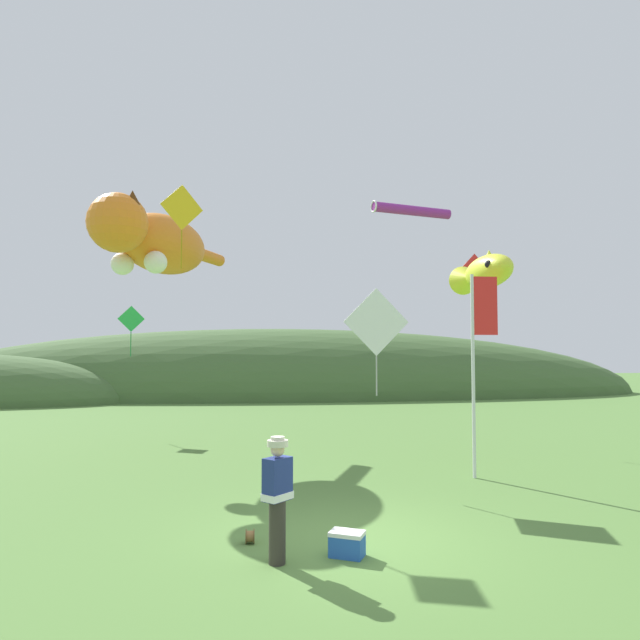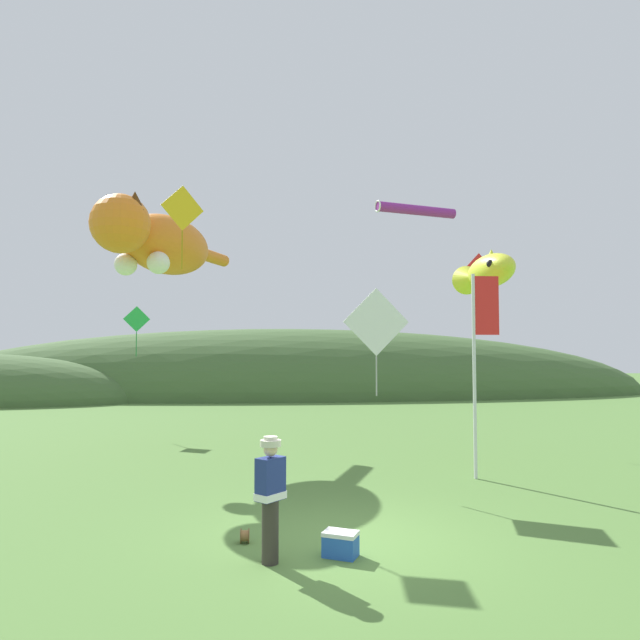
{
  "view_description": "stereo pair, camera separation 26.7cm",
  "coord_description": "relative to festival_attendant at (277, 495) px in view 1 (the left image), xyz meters",
  "views": [
    {
      "loc": [
        -1.43,
        -9.09,
        3.01
      ],
      "look_at": [
        0.0,
        4.0,
        3.7
      ],
      "focal_mm": 32.0,
      "sensor_mm": 36.0,
      "label": 1
    },
    {
      "loc": [
        -1.17,
        -9.11,
        3.01
      ],
      "look_at": [
        0.0,
        4.0,
        3.7
      ],
      "focal_mm": 32.0,
      "sensor_mm": 36.0,
      "label": 2
    }
  ],
  "objects": [
    {
      "name": "ground_plane",
      "position": [
        1.14,
        0.89,
        -0.95
      ],
      "size": [
        120.0,
        120.0,
        0.0
      ],
      "primitive_type": "plane",
      "color": "#517A38"
    },
    {
      "name": "distant_hill_ridge",
      "position": [
        -1.56,
        29.32,
        -0.95
      ],
      "size": [
        53.27,
        13.58,
        8.8
      ],
      "color": "#426033",
      "rests_on": "ground"
    },
    {
      "name": "festival_attendant",
      "position": [
        0.0,
        0.0,
        0.0
      ],
      "size": [
        0.48,
        0.48,
        1.77
      ],
      "color": "#332D28",
      "rests_on": "ground"
    },
    {
      "name": "kite_spool",
      "position": [
        -0.39,
        0.89,
        -0.84
      ],
      "size": [
        0.14,
        0.22,
        0.22
      ],
      "color": "olive",
      "rests_on": "ground"
    },
    {
      "name": "picnic_cooler",
      "position": [
        1.02,
        0.17,
        -0.77
      ],
      "size": [
        0.58,
        0.51,
        0.36
      ],
      "color": "blue",
      "rests_on": "ground"
    },
    {
      "name": "festival_banner_pole",
      "position": [
        4.94,
        4.88,
        2.2
      ],
      "size": [
        0.66,
        0.08,
        4.81
      ],
      "color": "silver",
      "rests_on": "ground"
    },
    {
      "name": "kite_giant_cat",
      "position": [
        -3.29,
        8.71,
        5.2
      ],
      "size": [
        3.25,
        6.44,
        2.07
      ],
      "color": "orange"
    },
    {
      "name": "kite_fish_windsock",
      "position": [
        5.77,
        6.56,
        4.13
      ],
      "size": [
        0.98,
        3.25,
        0.99
      ],
      "color": "yellow"
    },
    {
      "name": "kite_tube_streamer",
      "position": [
        5.26,
        11.87,
        7.14
      ],
      "size": [
        3.18,
        1.27,
        0.44
      ],
      "color": "#8C268C"
    },
    {
      "name": "kite_diamond_gold",
      "position": [
        -2.05,
        5.11,
        5.33
      ],
      "size": [
        0.91,
        0.58,
        1.96
      ],
      "color": "yellow"
    },
    {
      "name": "kite_diamond_green",
      "position": [
        -4.9,
        13.26,
        3.16
      ],
      "size": [
        0.93,
        0.26,
        1.86
      ],
      "color": "green"
    },
    {
      "name": "kite_diamond_white",
      "position": [
        2.4,
        4.54,
        2.68
      ],
      "size": [
        1.54,
        0.18,
        2.45
      ],
      "color": "white"
    },
    {
      "name": "kite_diamond_red",
      "position": [
        6.93,
        10.08,
        4.53
      ],
      "size": [
        1.45,
        0.27,
        2.36
      ],
      "color": "red"
    }
  ]
}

